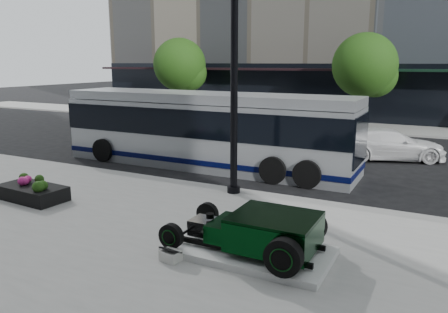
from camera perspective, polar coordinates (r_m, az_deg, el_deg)
The scene contains 10 objects.
ground at distance 15.90m, azimuth 5.53°, elevation -2.79°, with size 120.00×120.00×0.00m, color black.
sidewalk_far at distance 29.13m, azimuth 15.79°, elevation 3.80°, with size 70.00×4.00×0.12m, color gray.
street_trees at distance 27.73m, azimuth 18.21°, elevation 10.95°, with size 29.80×3.80×5.70m.
display_plinth at distance 9.47m, azimuth 3.33°, elevation -12.19°, with size 3.40×1.80×0.15m, color silver.
hot_rod at distance 9.16m, azimuth 5.30°, elevation -9.69°, with size 3.22×2.00×0.81m.
info_plaque at distance 9.22m, azimuth -6.98°, elevation -12.64°, with size 0.44×0.35×0.31m.
lamppost at distance 13.12m, azimuth 1.33°, elevation 9.58°, with size 0.40×0.40×7.31m.
flower_planter at distance 14.12m, azimuth -23.76°, elevation -4.19°, with size 2.15×1.17×0.68m.
transit_bus at distance 17.42m, azimuth -2.43°, elevation 3.58°, with size 12.12×2.88×2.92m.
white_sedan at distance 19.94m, azimuth 20.73°, elevation 1.50°, with size 1.86×4.58×1.33m, color white.
Camera 1 is at (5.60, -14.30, 4.11)m, focal length 35.00 mm.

